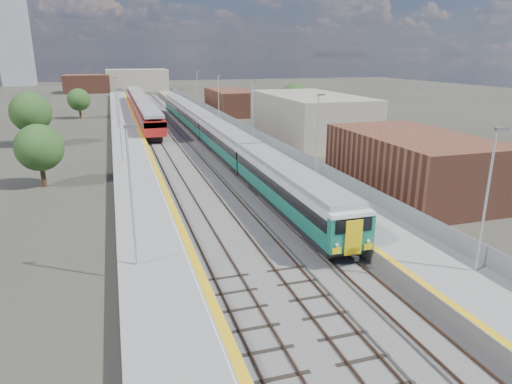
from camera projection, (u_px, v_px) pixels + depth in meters
name	position (u px, v px, depth m)	size (l,w,h in m)	color
ground	(193.00, 139.00, 66.01)	(320.00, 320.00, 0.00)	#47443A
ballast_bed	(175.00, 137.00, 67.65)	(10.50, 155.00, 0.06)	#565451
tracks	(178.00, 135.00, 69.33)	(8.96, 160.00, 0.17)	#4C3323
platform_right	(225.00, 131.00, 69.64)	(4.70, 155.00, 8.52)	slate
platform_left	(128.00, 136.00, 65.57)	(4.30, 155.00, 8.52)	slate
buildings	(83.00, 58.00, 138.76)	(72.00, 185.50, 40.00)	brown
green_train	(210.00, 129.00, 61.37)	(2.82, 78.66, 3.11)	black
red_train	(141.00, 105.00, 89.30)	(3.06, 62.06, 3.87)	black
tree_a	(39.00, 148.00, 41.47)	(4.30, 4.30, 5.83)	#382619
tree_b	(31.00, 112.00, 59.99)	(5.30, 5.30, 7.18)	#382619
tree_c	(79.00, 100.00, 86.44)	(4.20, 4.20, 5.69)	#382619
tree_d	(294.00, 98.00, 81.87)	(5.10, 5.10, 6.92)	#382619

